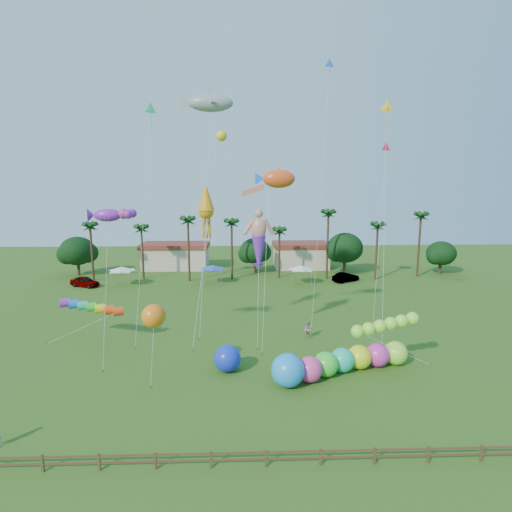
{
  "coord_description": "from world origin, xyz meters",
  "views": [
    {
      "loc": [
        -1.21,
        -25.59,
        15.01
      ],
      "look_at": [
        0.0,
        10.0,
        9.0
      ],
      "focal_mm": 28.0,
      "sensor_mm": 36.0,
      "label": 1
    }
  ],
  "objects_px": {
    "car_b": "(346,277)",
    "caterpillar_inflatable": "(337,362)",
    "spectator_b": "(308,330)",
    "car_a": "(85,282)",
    "blue_ball": "(227,358)"
  },
  "relations": [
    {
      "from": "car_b",
      "to": "caterpillar_inflatable",
      "type": "bearing_deg",
      "value": 134.22
    },
    {
      "from": "spectator_b",
      "to": "blue_ball",
      "type": "height_order",
      "value": "blue_ball"
    },
    {
      "from": "spectator_b",
      "to": "car_a",
      "type": "bearing_deg",
      "value": -161.96
    },
    {
      "from": "spectator_b",
      "to": "caterpillar_inflatable",
      "type": "height_order",
      "value": "caterpillar_inflatable"
    },
    {
      "from": "car_b",
      "to": "blue_ball",
      "type": "height_order",
      "value": "blue_ball"
    },
    {
      "from": "car_b",
      "to": "spectator_b",
      "type": "xyz_separation_m",
      "value": [
        -10.23,
        -24.61,
        0.13
      ]
    },
    {
      "from": "car_a",
      "to": "blue_ball",
      "type": "height_order",
      "value": "blue_ball"
    },
    {
      "from": "car_a",
      "to": "spectator_b",
      "type": "distance_m",
      "value": 38.51
    },
    {
      "from": "caterpillar_inflatable",
      "to": "blue_ball",
      "type": "height_order",
      "value": "caterpillar_inflatable"
    },
    {
      "from": "car_a",
      "to": "car_b",
      "type": "height_order",
      "value": "car_a"
    },
    {
      "from": "car_b",
      "to": "spectator_b",
      "type": "distance_m",
      "value": 26.66
    },
    {
      "from": "car_a",
      "to": "blue_ball",
      "type": "relative_size",
      "value": 2.08
    },
    {
      "from": "car_b",
      "to": "spectator_b",
      "type": "height_order",
      "value": "spectator_b"
    },
    {
      "from": "spectator_b",
      "to": "caterpillar_inflatable",
      "type": "distance_m",
      "value": 8.22
    },
    {
      "from": "car_b",
      "to": "blue_ball",
      "type": "xyz_separation_m",
      "value": [
        -18.13,
        -31.82,
        0.36
      ]
    }
  ]
}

